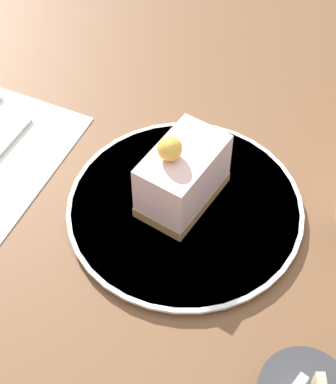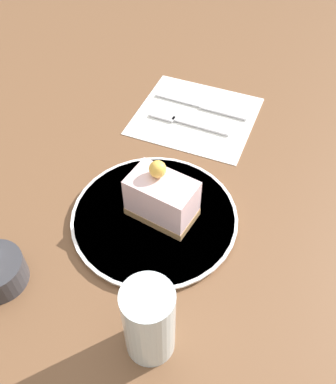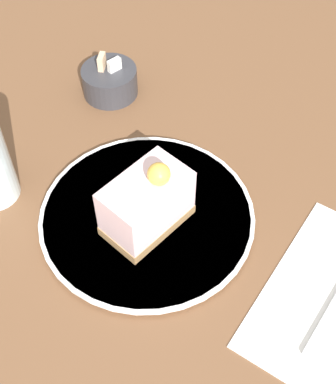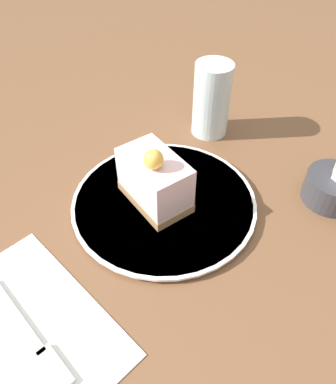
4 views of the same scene
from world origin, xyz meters
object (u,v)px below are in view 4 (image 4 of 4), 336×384
at_px(fork, 31,338).
at_px(drinking_glass, 212,100).
at_px(plate, 164,202).
at_px(cake_slice, 155,180).
at_px(sugar_bowl, 333,188).

xyz_separation_m(fork, drinking_glass, (-0.43, -0.06, 0.06)).
relative_size(plate, cake_slice, 2.25).
xyz_separation_m(plate, drinking_glass, (-0.19, -0.05, 0.06)).
distance_m(cake_slice, sugar_bowl, 0.25).
height_order(fork, drinking_glass, drinking_glass).
distance_m(cake_slice, fork, 0.24).
bearing_deg(sugar_bowl, plate, -49.13).
bearing_deg(fork, plate, -168.66).
height_order(sugar_bowl, drinking_glass, drinking_glass).
bearing_deg(plate, sugar_bowl, 130.87).
distance_m(plate, cake_slice, 0.04).
bearing_deg(sugar_bowl, fork, -23.33).
distance_m(plate, drinking_glass, 0.21).
xyz_separation_m(plate, sugar_bowl, (-0.16, 0.18, 0.02)).
xyz_separation_m(cake_slice, fork, (0.23, 0.02, -0.04)).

